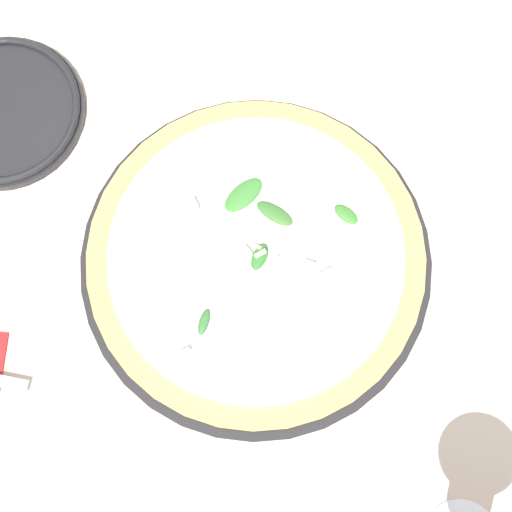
# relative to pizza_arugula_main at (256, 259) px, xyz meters

# --- Properties ---
(ground_plane) EXTENTS (6.00, 6.00, 0.00)m
(ground_plane) POSITION_rel_pizza_arugula_main_xyz_m (-0.02, 0.02, -0.02)
(ground_plane) COLOR beige
(pizza_arugula_main) EXTENTS (0.36, 0.36, 0.05)m
(pizza_arugula_main) POSITION_rel_pizza_arugula_main_xyz_m (0.00, 0.00, 0.00)
(pizza_arugula_main) COLOR black
(pizza_arugula_main) RESTS_ON ground_plane
(side_plate_white) EXTENTS (0.18, 0.18, 0.02)m
(side_plate_white) POSITION_rel_pizza_arugula_main_xyz_m (0.31, -0.11, -0.01)
(side_plate_white) COLOR black
(side_plate_white) RESTS_ON ground_plane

